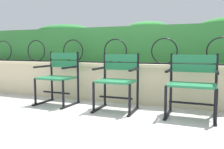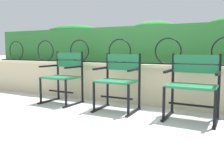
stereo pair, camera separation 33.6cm
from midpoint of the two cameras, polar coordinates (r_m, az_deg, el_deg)
ground_plane at (r=3.38m, az=-3.51°, el=-9.51°), size 60.00×60.00×0.00m
stone_wall at (r=4.11m, az=1.59°, el=-1.90°), size 6.82×0.41×0.67m
iron_arch_fence at (r=4.07m, az=-1.22°, el=5.29°), size 6.29×0.02×0.42m
hedge_row at (r=4.47m, az=3.58°, el=7.63°), size 6.69×0.50×0.77m
park_chair_left at (r=4.08m, az=-14.96°, el=-0.37°), size 0.60×0.54×0.87m
park_chair_centre at (r=3.54m, az=-1.41°, el=-1.20°), size 0.58×0.53×0.85m
park_chair_right at (r=3.29m, az=15.88°, el=-1.89°), size 0.65×0.53×0.85m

